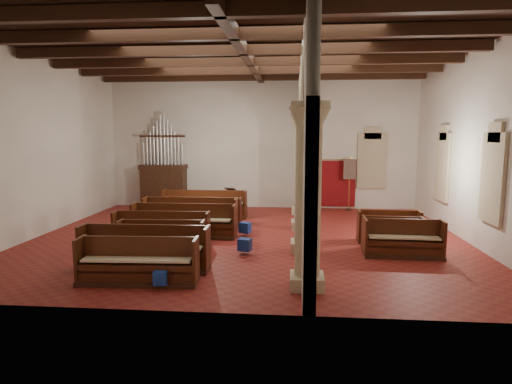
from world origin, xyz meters
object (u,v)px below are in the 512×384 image
Objects in this scene: processional_banner at (349,192)px; aisle_pew_0 at (403,244)px; pipe_organ at (164,178)px; nave_pew_0 at (138,268)px; lectern at (231,201)px.

aisle_pew_0 is at bearing -91.91° from processional_banner.
pipe_organ is 1.79× the size of processional_banner.
lectern is at bearing 82.39° from nave_pew_0.
lectern is 0.50× the size of aisle_pew_0.
pipe_organ reaches higher than processional_banner.
processional_banner is (8.47, -0.01, -0.56)m from pipe_organ.
pipe_organ is 3.42m from lectern.
processional_banner is 1.13× the size of aisle_pew_0.
aisle_pew_0 is at bearing -38.93° from pipe_organ.
pipe_organ is 1.59× the size of nave_pew_0.
processional_banner is at bearing 22.51° from lectern.
aisle_pew_0 is (0.57, -7.30, -0.46)m from processional_banner.
lectern is 8.85m from aisle_pew_0.
pipe_organ is at bearing 100.89° from nave_pew_0.
pipe_organ reaches higher than aisle_pew_0.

